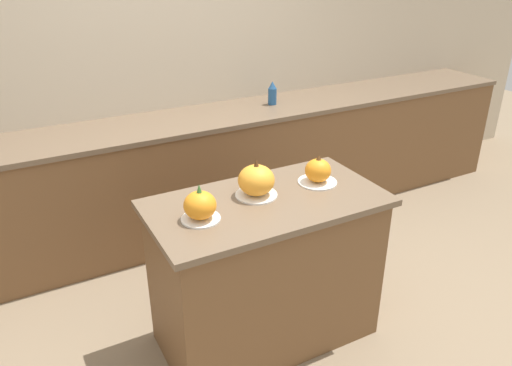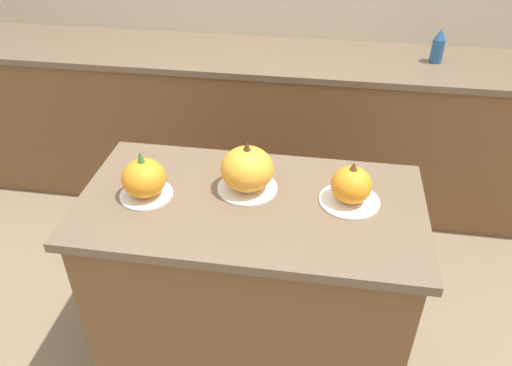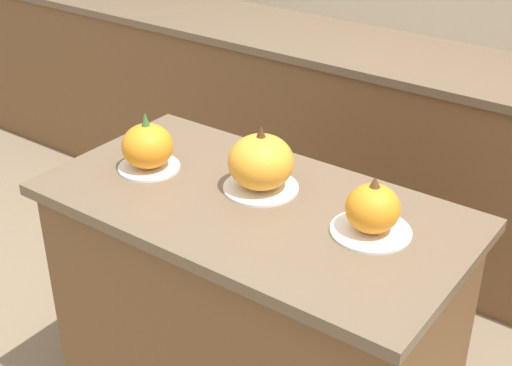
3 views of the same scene
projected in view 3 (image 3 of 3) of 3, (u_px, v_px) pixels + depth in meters
The scene contains 5 objects.
kitchen_island at pixel (253, 323), 2.21m from camera, with size 1.22×0.65×0.88m.
back_counter at pixel (429, 163), 3.13m from camera, with size 6.00×0.60×0.93m.
pumpkin_cake_left at pixel (148, 147), 2.14m from camera, with size 0.19×0.19×0.19m.
pumpkin_cake_center at pixel (261, 163), 2.02m from camera, with size 0.22×0.22×0.20m.
pumpkin_cake_right at pixel (372, 211), 1.83m from camera, with size 0.21×0.21×0.16m.
Camera 3 is at (1.02, -1.39, 1.89)m, focal length 50.00 mm.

